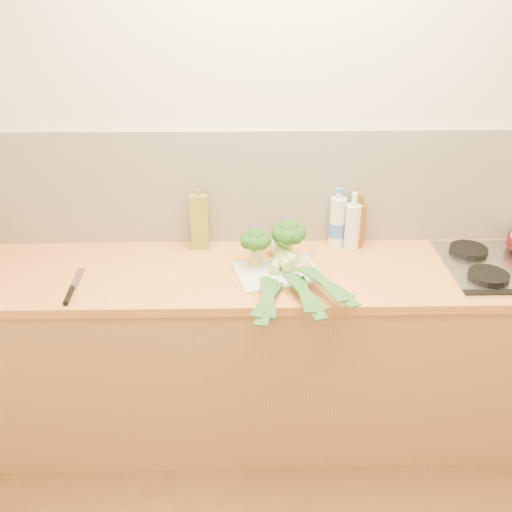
# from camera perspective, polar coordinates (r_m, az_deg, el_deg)

# --- Properties ---
(room_shell) EXTENTS (3.50, 3.50, 3.50)m
(room_shell) POSITION_cam_1_polar(r_m,az_deg,el_deg) (2.66, 2.25, 6.81)
(room_shell) COLOR beige
(room_shell) RESTS_ON ground
(counter) EXTENTS (3.20, 0.62, 0.90)m
(counter) POSITION_cam_1_polar(r_m,az_deg,el_deg) (2.75, 2.30, -9.55)
(counter) COLOR #A47D44
(counter) RESTS_ON ground
(gas_hob) EXTENTS (0.58, 0.50, 0.04)m
(gas_hob) POSITION_cam_1_polar(r_m,az_deg,el_deg) (2.75, 24.21, -0.82)
(gas_hob) COLOR silver
(gas_hob) RESTS_ON counter
(chopping_board) EXTENTS (0.41, 0.34, 0.01)m
(chopping_board) POSITION_cam_1_polar(r_m,az_deg,el_deg) (2.47, 2.21, -1.68)
(chopping_board) COLOR silver
(chopping_board) RESTS_ON counter
(broccoli_left) EXTENTS (0.14, 0.14, 0.18)m
(broccoli_left) POSITION_cam_1_polar(r_m,az_deg,el_deg) (2.46, -0.03, 1.56)
(broccoli_left) COLOR #A1BD6E
(broccoli_left) RESTS_ON chopping_board
(broccoli_right) EXTENTS (0.15, 0.16, 0.20)m
(broccoli_right) POSITION_cam_1_polar(r_m,az_deg,el_deg) (2.49, 3.25, 2.27)
(broccoli_right) COLOR #A1BD6E
(broccoli_right) RESTS_ON chopping_board
(leek_front) EXTENTS (0.17, 0.70, 0.04)m
(leek_front) POSITION_cam_1_polar(r_m,az_deg,el_deg) (2.44, 1.85, -1.36)
(leek_front) COLOR white
(leek_front) RESTS_ON chopping_board
(leek_mid) EXTENTS (0.21, 0.66, 0.04)m
(leek_mid) POSITION_cam_1_polar(r_m,az_deg,el_deg) (2.41, 3.20, -1.19)
(leek_mid) COLOR white
(leek_mid) RESTS_ON chopping_board
(leek_back) EXTENTS (0.35, 0.60, 0.04)m
(leek_back) POSITION_cam_1_polar(r_m,az_deg,el_deg) (2.42, 4.12, -0.60)
(leek_back) COLOR white
(leek_back) RESTS_ON chopping_board
(chefs_knife) EXTENTS (0.04, 0.31, 0.02)m
(chefs_knife) POSITION_cam_1_polar(r_m,az_deg,el_deg) (2.45, -18.00, -3.36)
(chefs_knife) COLOR silver
(chefs_knife) RESTS_ON counter
(oil_tin) EXTENTS (0.08, 0.05, 0.29)m
(oil_tin) POSITION_cam_1_polar(r_m,az_deg,el_deg) (2.65, -5.65, 3.41)
(oil_tin) COLOR #9C9533
(oil_tin) RESTS_ON counter
(glass_bottle) EXTENTS (0.07, 0.07, 0.28)m
(glass_bottle) POSITION_cam_1_polar(r_m,az_deg,el_deg) (2.67, 9.62, 2.98)
(glass_bottle) COLOR silver
(glass_bottle) RESTS_ON counter
(amber_bottle) EXTENTS (0.06, 0.06, 0.26)m
(amber_bottle) POSITION_cam_1_polar(r_m,az_deg,el_deg) (2.71, 10.16, 3.11)
(amber_bottle) COLOR brown
(amber_bottle) RESTS_ON counter
(water_bottle) EXTENTS (0.08, 0.08, 0.27)m
(water_bottle) POSITION_cam_1_polar(r_m,az_deg,el_deg) (2.70, 8.13, 3.25)
(water_bottle) COLOR silver
(water_bottle) RESTS_ON counter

